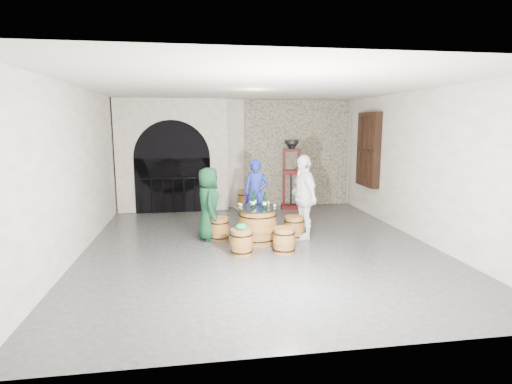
{
  "coord_description": "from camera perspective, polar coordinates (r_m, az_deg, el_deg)",
  "views": [
    {
      "loc": [
        -1.27,
        -7.87,
        2.47
      ],
      "look_at": [
        -0.0,
        0.42,
        1.05
      ],
      "focal_mm": 28.0,
      "sensor_mm": 36.0,
      "label": 1
    }
  ],
  "objects": [
    {
      "name": "barrel_stool_left",
      "position": [
        8.69,
        -5.3,
        -5.25
      ],
      "size": [
        0.45,
        0.45,
        0.5
      ],
      "color": "olive",
      "rests_on": "ground"
    },
    {
      "name": "barrel_table",
      "position": [
        8.44,
        0.21,
        -4.74
      ],
      "size": [
        0.99,
        0.99,
        0.77
      ],
      "color": "olive",
      "rests_on": "ground"
    },
    {
      "name": "wine_bottle_right",
      "position": [
        8.46,
        -0.21,
        -1.12
      ],
      "size": [
        0.08,
        0.08,
        0.32
      ],
      "color": "black",
      "rests_on": "barrel_table"
    },
    {
      "name": "tasting_glass_d",
      "position": [
        8.6,
        1.25,
        -1.5
      ],
      "size": [
        0.05,
        0.05,
        0.1
      ],
      "primitive_type": null,
      "color": "orange",
      "rests_on": "barrel_table"
    },
    {
      "name": "green_cap",
      "position": [
        7.63,
        -2.08,
        -4.98
      ],
      "size": [
        0.26,
        0.22,
        0.12
      ],
      "color": "#0C8C4B",
      "rests_on": "barrel_stool_near_left"
    },
    {
      "name": "tasting_glass_b",
      "position": [
        8.44,
        1.81,
        -1.71
      ],
      "size": [
        0.05,
        0.05,
        0.1
      ],
      "primitive_type": null,
      "color": "orange",
      "rests_on": "barrel_table"
    },
    {
      "name": "corking_press",
      "position": [
        11.79,
        5.08,
        3.27
      ],
      "size": [
        0.85,
        0.53,
        2.02
      ],
      "rotation": [
        0.0,
        0.0,
        -0.15
      ],
      "color": "#460D0B",
      "rests_on": "ground"
    },
    {
      "name": "control_box",
      "position": [
        12.24,
        7.1,
        4.29
      ],
      "size": [
        0.18,
        0.1,
        0.22
      ],
      "primitive_type": "cube",
      "color": "silver",
      "rests_on": "wall_back"
    },
    {
      "name": "tasting_glass_a",
      "position": [
        8.22,
        -2.13,
        -2.02
      ],
      "size": [
        0.05,
        0.05,
        0.1
      ],
      "primitive_type": null,
      "color": "orange",
      "rests_on": "barrel_table"
    },
    {
      "name": "ceiling",
      "position": [
        8.0,
        0.49,
        14.84
      ],
      "size": [
        8.0,
        8.0,
        0.0
      ],
      "primitive_type": "plane",
      "rotation": [
        3.14,
        0.0,
        0.0
      ],
      "color": "beige",
      "rests_on": "wall_back"
    },
    {
      "name": "barrel_stool_near_right",
      "position": [
        7.84,
        4.03,
        -6.89
      ],
      "size": [
        0.45,
        0.45,
        0.5
      ],
      "color": "olive",
      "rests_on": "ground"
    },
    {
      "name": "wall_left",
      "position": [
        8.22,
        -24.39,
        2.67
      ],
      "size": [
        0.0,
        8.0,
        8.0
      ],
      "primitive_type": "plane",
      "rotation": [
        1.57,
        0.0,
        1.57
      ],
      "color": "silver",
      "rests_on": "ground"
    },
    {
      "name": "barrel_stool_near_left",
      "position": [
        7.71,
        -2.09,
        -7.15
      ],
      "size": [
        0.45,
        0.45,
        0.5
      ],
      "color": "olive",
      "rests_on": "ground"
    },
    {
      "name": "ground",
      "position": [
        8.35,
        0.46,
        -7.61
      ],
      "size": [
        8.0,
        8.0,
        0.0
      ],
      "primitive_type": "plane",
      "color": "#2F2F32",
      "rests_on": "ground"
    },
    {
      "name": "person_blue",
      "position": [
        9.49,
        -0.01,
        -0.29
      ],
      "size": [
        0.71,
        0.58,
        1.67
      ],
      "primitive_type": "imported",
      "rotation": [
        0.0,
        0.0,
        -0.35
      ],
      "color": "navy",
      "rests_on": "ground"
    },
    {
      "name": "barrel_stool_right",
      "position": [
        8.79,
        5.45,
        -5.08
      ],
      "size": [
        0.45,
        0.45,
        0.5
      ],
      "color": "olive",
      "rests_on": "ground"
    },
    {
      "name": "stone_facing_panel",
      "position": [
        12.23,
        5.89,
        5.49
      ],
      "size": [
        3.2,
        0.12,
        3.18
      ],
      "primitive_type": "cube",
      "color": "tan",
      "rests_on": "ground"
    },
    {
      "name": "side_barrel",
      "position": [
        11.36,
        -1.48,
        -1.32
      ],
      "size": [
        0.48,
        0.48,
        0.64
      ],
      "rotation": [
        0.0,
        0.0,
        -0.04
      ],
      "color": "olive",
      "rests_on": "ground"
    },
    {
      "name": "barrel_stool_far",
      "position": [
        9.3,
        0.05,
        -4.22
      ],
      "size": [
        0.45,
        0.45,
        0.5
      ],
      "color": "olive",
      "rests_on": "ground"
    },
    {
      "name": "person_white",
      "position": [
        8.74,
        6.77,
        -0.7
      ],
      "size": [
        0.62,
        1.13,
        1.83
      ],
      "primitive_type": "imported",
      "rotation": [
        0.0,
        0.0,
        -1.41
      ],
      "color": "white",
      "rests_on": "ground"
    },
    {
      "name": "tasting_glass_c",
      "position": [
        8.53,
        -0.82,
        -1.59
      ],
      "size": [
        0.05,
        0.05,
        0.1
      ],
      "primitive_type": null,
      "color": "orange",
      "rests_on": "barrel_table"
    },
    {
      "name": "shuttered_window",
      "position": [
        11.29,
        15.72,
        5.86
      ],
      "size": [
        0.23,
        1.1,
        2.0
      ],
      "color": "black",
      "rests_on": "wall_right"
    },
    {
      "name": "wall_right",
      "position": [
        9.24,
        22.47,
        3.48
      ],
      "size": [
        0.0,
        8.0,
        8.0
      ],
      "primitive_type": "plane",
      "rotation": [
        1.57,
        0.0,
        -1.57
      ],
      "color": "silver",
      "rests_on": "ground"
    },
    {
      "name": "wine_bottle_center",
      "position": [
        8.25,
        1.25,
        -1.4
      ],
      "size": [
        0.08,
        0.08,
        0.32
      ],
      "color": "black",
      "rests_on": "barrel_table"
    },
    {
      "name": "wall_front",
      "position": [
        4.17,
        9.31,
        -2.61
      ],
      "size": [
        8.0,
        0.0,
        8.0
      ],
      "primitive_type": "plane",
      "rotation": [
        -1.57,
        0.0,
        0.0
      ],
      "color": "silver",
      "rests_on": "ground"
    },
    {
      "name": "arched_opening",
      "position": [
        11.66,
        -11.82,
        5.04
      ],
      "size": [
        3.1,
        0.6,
        3.19
      ],
      "color": "silver",
      "rests_on": "ground"
    },
    {
      "name": "person_green",
      "position": [
        8.64,
        -6.78,
        -1.7
      ],
      "size": [
        0.54,
        0.79,
        1.57
      ],
      "primitive_type": "imported",
      "rotation": [
        0.0,
        0.0,
        1.62
      ],
      "color": "#103A21",
      "rests_on": "ground"
    },
    {
      "name": "tasting_glass_e",
      "position": [
        8.18,
        2.68,
        -2.09
      ],
      "size": [
        0.05,
        0.05,
        0.1
      ],
      "primitive_type": null,
      "color": "orange",
      "rests_on": "barrel_table"
    },
    {
      "name": "tasting_glass_f",
      "position": [
        8.3,
        -2.37,
        -1.92
      ],
      "size": [
        0.05,
        0.05,
        0.1
      ],
      "primitive_type": null,
      "color": "orange",
      "rests_on": "barrel_table"
    },
    {
      "name": "wine_bottle_left",
      "position": [
        8.29,
        -0.43,
        -1.34
      ],
      "size": [
        0.08,
        0.08,
        0.32
      ],
      "color": "black",
      "rests_on": "barrel_table"
    },
    {
      "name": "wall_back",
      "position": [
        11.97,
        -2.59,
        5.44
      ],
      "size": [
        8.0,
        0.0,
        8.0
      ],
      "primitive_type": "plane",
      "rotation": [
        1.57,
        0.0,
        0.0
      ],
      "color": "silver",
      "rests_on": "ground"
    }
  ]
}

